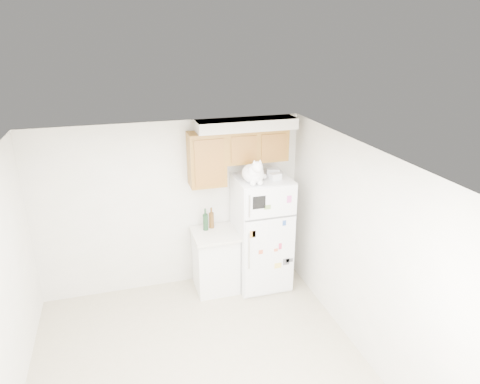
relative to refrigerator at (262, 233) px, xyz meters
name	(u,v)px	position (x,y,z in m)	size (l,w,h in m)	color
ground_plane	(203,376)	(-1.25, -1.61, -0.86)	(3.80, 4.00, 0.01)	tan
room_shell	(204,231)	(-1.13, -1.36, 0.82)	(3.84, 4.04, 2.52)	silver
refrigerator	(262,233)	(0.00, 0.00, 0.00)	(0.76, 0.78, 1.70)	white
base_counter	(215,260)	(-0.69, 0.07, -0.39)	(0.64, 0.64, 0.92)	white
cat	(254,173)	(-0.18, -0.15, 0.99)	(0.36, 0.53, 0.37)	white
storage_box_back	(273,172)	(0.18, 0.07, 0.90)	(0.18, 0.13, 0.10)	white
storage_box_front	(275,176)	(0.14, -0.11, 0.89)	(0.15, 0.11, 0.09)	white
bottle_green	(205,219)	(-0.80, 0.19, 0.24)	(0.08, 0.08, 0.33)	#19381E
bottle_amber	(211,218)	(-0.70, 0.24, 0.23)	(0.07, 0.07, 0.32)	#593814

